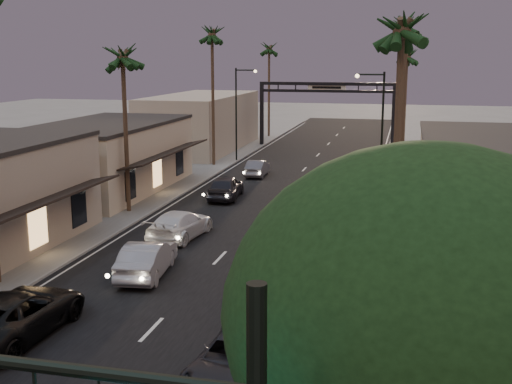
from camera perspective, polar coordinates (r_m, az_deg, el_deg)
The scene contains 26 objects.
ground at distance 44.04m, azimuth 1.21°, elevation -1.24°, with size 200.00×200.00×0.00m, color slate.
road at distance 48.82m, azimuth 2.45°, elevation 0.07°, with size 14.00×120.00×0.02m, color black.
sidewalk_left at distance 57.88m, azimuth -5.50°, elevation 1.95°, with size 5.00×92.00×0.12m, color slate.
sidewalk_right at distance 54.84m, azimuth 13.66°, elevation 1.11°, with size 5.00×92.00×0.12m, color slate.
storefront_far at distance 49.70m, azimuth -13.11°, elevation 2.90°, with size 8.00×16.00×5.00m, color #C2B094.
storefront_dist at distance 70.80m, azimuth -4.84°, elevation 6.18°, with size 8.00×20.00×6.00m, color gray.
building_right at distance 42.89m, azimuth 19.84°, elevation 1.10°, with size 8.00×18.00×5.00m, color gray.
corner_tree at distance 10.22m, azimuth 15.23°, elevation -11.82°, with size 6.20×6.20×8.80m.
arch at distance 72.63m, azimuth 6.28°, elevation 8.30°, with size 15.20×0.40×7.27m.
streetlight_right at distance 47.21m, azimuth 10.83°, elevation 6.00°, with size 2.13×0.30×9.00m.
streetlight_left at distance 62.19m, azimuth -1.53°, elevation 7.58°, with size 2.13×0.30×9.00m.
palm_lc at distance 41.82m, azimuth -11.81°, elevation 12.28°, with size 3.20×3.20×12.20m.
palm_ld at distance 59.64m, azimuth -3.94°, elevation 14.19°, with size 3.20×3.20×14.20m.
palm_ra at distance 25.97m, azimuth 12.89°, elevation 14.77°, with size 3.20×3.20×13.20m.
palm_rb at distance 45.99m, azimuth 13.28°, elevation 14.59°, with size 3.20×3.20×14.20m.
palm_rc at distance 65.93m, azimuth 13.31°, elevation 11.99°, with size 3.20×3.20×12.20m.
palm_far at distance 81.79m, azimuth 1.17°, elevation 12.91°, with size 3.20×3.20×13.20m.
oncoming_pickup at distance 25.35m, azimuth -20.45°, elevation -10.10°, with size 2.81×6.09×1.69m, color black.
oncoming_silver at distance 30.43m, azimuth -9.67°, elevation -5.85°, with size 1.74×5.00×1.65m, color gray.
oncoming_white at distance 36.33m, azimuth -6.78°, elevation -2.89°, with size 2.20×5.42×1.57m, color silver.
oncoming_dgrey at distance 46.17m, azimuth -2.73°, elevation 0.46°, with size 2.03×5.04×1.72m, color black.
oncoming_grey_far at distance 54.95m, azimuth 0.13°, elevation 2.14°, with size 1.47×4.21×1.39m, color #58575D.
curbside_near at distance 20.87m, azimuth -1.70°, elevation -14.57°, with size 2.38×5.16×1.43m, color black.
curbside_black at distance 25.75m, azimuth 1.48°, elevation -9.12°, with size 2.18×5.36×1.56m, color black.
curbside_grey at distance 30.77m, azimuth 5.05°, elevation -5.82°, with size 1.58×3.93×1.34m, color #56565C.
curbside_far at distance 49.90m, azimuth 7.50°, elevation 1.09°, with size 1.56×4.47×1.47m, color black.
Camera 1 is at (9.00, -1.93, 10.02)m, focal length 45.00 mm.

